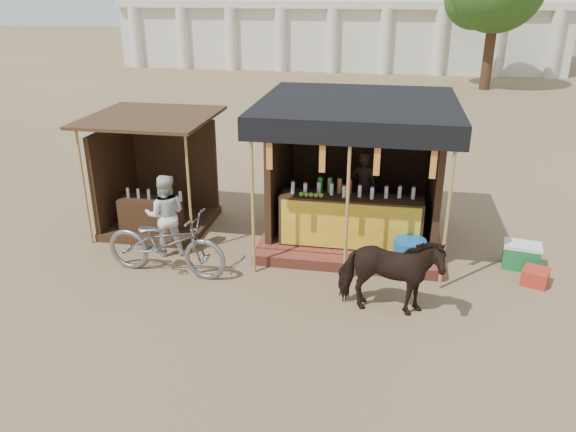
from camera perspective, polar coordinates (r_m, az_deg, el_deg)
The scene contains 9 objects.
ground at distance 8.63m, azimuth -1.96°, elevation -10.79°, with size 120.00×120.00×0.00m, color #846B4C.
main_stall at distance 11.06m, azimuth 6.80°, elevation 2.67°, with size 3.60×3.61×2.78m.
secondary_stall at distance 11.98m, azimuth -13.62°, elevation 2.88°, with size 2.40×2.40×2.38m.
cow at distance 8.67m, azimuth 10.23°, elevation -5.88°, with size 0.72×1.58×1.34m, color black.
motorbike at distance 9.97m, azimuth -12.32°, elevation -2.70°, with size 0.77×2.22×1.17m, color gray.
bystander at distance 10.64m, azimuth -12.32°, elevation 0.10°, with size 0.76×0.59×1.56m, color silver.
blue_barrel at distance 10.07m, azimuth 12.19°, elevation -4.07°, with size 0.56×0.56×0.64m, color #1657A6.
red_crate at distance 10.47m, azimuth 23.82°, elevation -5.65°, with size 0.40×0.41×0.27m, color #AD2C1C.
cooler at distance 10.93m, azimuth 22.61°, elevation -3.73°, with size 0.70×0.54×0.46m.
Camera 1 is at (1.60, -7.05, 4.72)m, focal length 35.00 mm.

